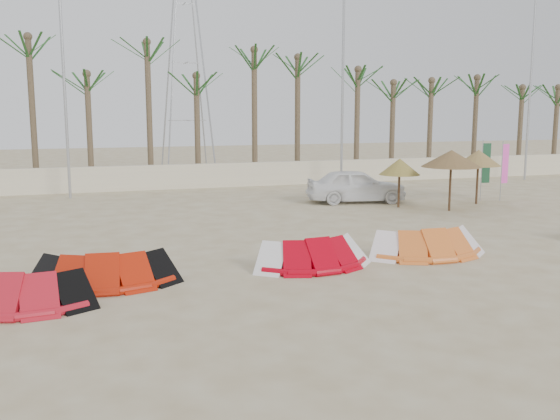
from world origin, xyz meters
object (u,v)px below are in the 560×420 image
object	(u,v)px
kite_orange	(423,240)
parasol_mid	(451,159)
car	(356,186)
parasol_right	(478,158)
kite_red_left	(13,286)
kite_red_mid	(103,266)
parasol_left	(400,167)
kite_red_right	(310,251)

from	to	relation	value
kite_orange	parasol_mid	xyz separation A→B (m)	(5.18, 6.64, 1.76)
car	kite_orange	bearing A→B (deg)	176.80
kite_orange	parasol_right	world-z (taller)	parasol_right
kite_red_left	kite_red_mid	bearing A→B (deg)	32.20
kite_red_mid	parasol_left	size ratio (longest dim) A/B	1.68
parasol_mid	car	bearing A→B (deg)	128.65
parasol_mid	parasol_right	distance (m)	2.56
kite_red_left	kite_red_right	bearing A→B (deg)	9.81
parasol_mid	car	world-z (taller)	parasol_mid
kite_red_mid	car	size ratio (longest dim) A/B	0.80
kite_orange	car	xyz separation A→B (m)	(2.47, 10.03, 0.34)
parasol_right	kite_red_mid	bearing A→B (deg)	-153.46
kite_red_left	parasol_left	size ratio (longest dim) A/B	1.73
parasol_left	parasol_right	size ratio (longest dim) A/B	0.87
parasol_mid	car	xyz separation A→B (m)	(-2.71, 3.39, -1.42)
kite_red_right	kite_orange	xyz separation A→B (m)	(3.61, 0.23, 0.00)
kite_orange	car	world-z (taller)	car
kite_orange	parasol_right	distance (m)	10.96
parasol_mid	parasol_right	size ratio (longest dim) A/B	1.05
car	kite_red_right	bearing A→B (deg)	160.00
parasol_right	car	world-z (taller)	parasol_right
kite_red_left	parasol_left	bearing A→B (deg)	33.44
kite_orange	kite_red_right	bearing A→B (deg)	-176.31
parasol_mid	kite_red_left	bearing A→B (deg)	-153.21
parasol_right	kite_red_left	bearing A→B (deg)	-152.83
parasol_left	car	distance (m)	2.44
kite_red_right	parasol_left	size ratio (longest dim) A/B	1.57
kite_orange	parasol_left	distance (m)	8.97
kite_orange	parasol_left	world-z (taller)	parasol_left
kite_orange	parasol_right	xyz separation A→B (m)	(7.40, 7.92, 1.64)
parasol_left	car	world-z (taller)	parasol_left
parasol_left	parasol_right	distance (m)	3.82
parasol_left	parasol_mid	world-z (taller)	parasol_mid
kite_red_left	kite_orange	world-z (taller)	same
kite_red_right	kite_orange	distance (m)	3.61
kite_red_left	parasol_left	world-z (taller)	parasol_left
kite_red_mid	kite_orange	world-z (taller)	same
car	parasol_right	bearing A→B (deg)	-102.55
kite_red_right	parasol_right	distance (m)	13.79
kite_red_left	kite_red_mid	xyz separation A→B (m)	(1.94, 1.22, 0.00)
kite_red_left	parasol_right	xyz separation A→B (m)	(18.35, 9.42, 1.65)
kite_red_left	kite_red_mid	distance (m)	2.29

